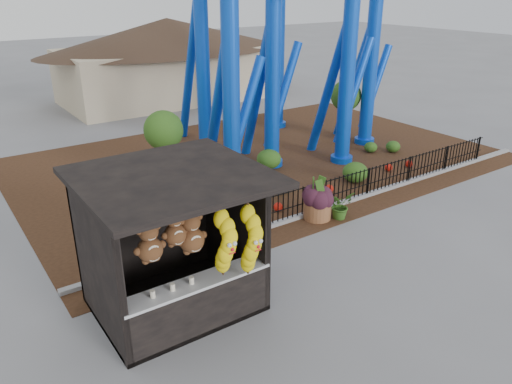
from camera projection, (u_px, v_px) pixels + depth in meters
ground at (316, 286)px, 11.52m from camera, size 120.00×120.00×0.00m
mulch_bed at (259, 160)px, 19.67m from camera, size 18.00×12.00×0.02m
curb at (350, 201)px, 15.87m from camera, size 18.00×0.18×0.12m
prize_booth at (178, 249)px, 10.04m from camera, size 3.50×3.40×3.12m
picket_fence at (371, 182)px, 16.17m from camera, size 12.20×0.06×1.00m
terracotta_planter at (317, 210)px, 14.69m from camera, size 0.95×0.95×0.58m
planter_foliage at (318, 191)px, 14.46m from camera, size 0.70×0.70×0.64m
potted_plant at (340, 205)px, 14.67m from camera, size 0.82×0.74×0.83m
landscaping at (321, 165)px, 18.16m from camera, size 7.76×3.83×0.73m
pavilion at (168, 46)px, 28.62m from camera, size 15.00×15.00×4.80m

